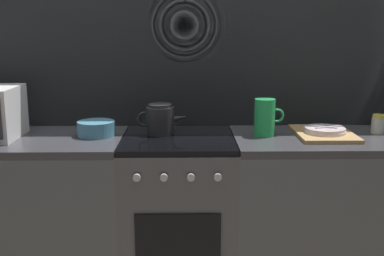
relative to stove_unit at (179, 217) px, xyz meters
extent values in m
cube|color=gray|center=(0.00, 0.33, 0.75)|extent=(3.60, 0.05, 2.40)
cube|color=#A8B2BC|center=(0.00, 0.30, 0.75)|extent=(3.58, 0.01, 2.39)
cube|color=#515459|center=(-0.90, 0.00, -0.02)|extent=(1.20, 0.60, 0.86)
cube|color=#38383D|center=(-0.90, 0.00, 0.43)|extent=(1.20, 0.60, 0.04)
cube|color=#4C4C51|center=(0.00, 0.00, -0.01)|extent=(0.60, 0.60, 0.87)
cube|color=black|center=(0.00, 0.00, 0.44)|extent=(0.59, 0.59, 0.03)
cube|color=black|center=(0.00, -0.30, 0.00)|extent=(0.42, 0.01, 0.28)
cylinder|color=#B7B7BC|center=(-0.19, -0.32, 0.33)|extent=(0.04, 0.02, 0.04)
cylinder|color=#B7B7BC|center=(-0.06, -0.32, 0.33)|extent=(0.04, 0.02, 0.04)
cylinder|color=#B7B7BC|center=(0.06, -0.32, 0.33)|extent=(0.04, 0.02, 0.04)
cylinder|color=#B7B7BC|center=(0.19, -0.32, 0.33)|extent=(0.04, 0.02, 0.04)
cube|color=#515459|center=(0.90, 0.00, -0.02)|extent=(1.20, 0.60, 0.86)
cube|color=#38383D|center=(0.90, 0.00, 0.43)|extent=(1.20, 0.60, 0.04)
cylinder|color=#262628|center=(-0.10, 0.08, 0.53)|extent=(0.15, 0.15, 0.15)
cylinder|color=#262628|center=(-0.10, 0.08, 0.61)|extent=(0.13, 0.13, 0.02)
cone|color=#262628|center=(0.01, 0.08, 0.54)|extent=(0.10, 0.04, 0.05)
torus|color=#262628|center=(-0.18, 0.08, 0.53)|extent=(0.08, 0.01, 0.08)
cylinder|color=teal|center=(-0.44, 0.04, 0.49)|extent=(0.20, 0.20, 0.08)
cylinder|color=green|center=(0.46, 0.03, 0.55)|extent=(0.11, 0.11, 0.20)
torus|color=green|center=(0.53, 0.03, 0.56)|extent=(0.08, 0.01, 0.08)
cube|color=tan|center=(0.79, 0.03, 0.46)|extent=(0.30, 0.40, 0.02)
cylinder|color=silver|center=(0.79, 0.01, 0.48)|extent=(0.22, 0.22, 0.01)
cylinder|color=silver|center=(0.79, 0.01, 0.49)|extent=(0.21, 0.21, 0.01)
cylinder|color=silver|center=(0.81, 0.01, 0.50)|extent=(0.16, 0.07, 0.01)
cube|color=silver|center=(0.77, 0.02, 0.50)|extent=(0.16, 0.09, 0.00)
cylinder|color=silver|center=(1.10, 0.08, 0.49)|extent=(0.08, 0.08, 0.08)
cylinder|color=#D8D14C|center=(1.10, 0.08, 0.55)|extent=(0.07, 0.07, 0.02)
camera|label=1|loc=(0.04, -2.48, 1.03)|focal=44.91mm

